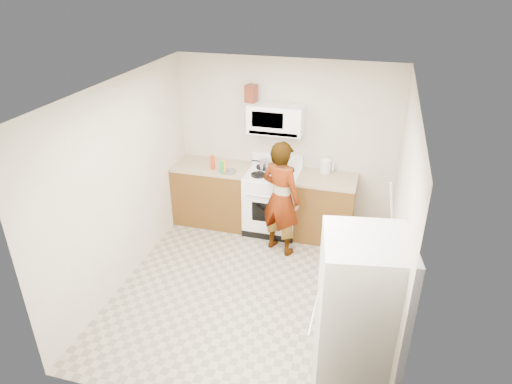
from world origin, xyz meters
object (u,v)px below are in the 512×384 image
(saucepan, at_px, (267,164))
(kettle, at_px, (326,166))
(gas_range, at_px, (273,200))
(person, at_px, (281,198))
(fridge, at_px, (358,323))
(microwave, at_px, (276,119))

(saucepan, bearing_deg, kettle, 7.89)
(gas_range, relative_size, kettle, 6.03)
(person, relative_size, saucepan, 8.03)
(person, bearing_deg, kettle, -99.26)
(gas_range, height_order, saucepan, gas_range)
(person, xyz_separation_m, saucepan, (-0.36, 0.62, 0.20))
(kettle, bearing_deg, person, -123.09)
(saucepan, bearing_deg, gas_range, -38.68)
(kettle, bearing_deg, fridge, -76.46)
(microwave, relative_size, person, 0.47)
(gas_range, bearing_deg, microwave, 90.00)
(fridge, height_order, saucepan, fridge)
(person, xyz_separation_m, fridge, (1.17, -2.16, 0.04))
(gas_range, xyz_separation_m, fridge, (1.40, -2.68, 0.36))
(microwave, distance_m, fridge, 3.25)
(kettle, xyz_separation_m, saucepan, (-0.84, -0.12, -0.02))
(microwave, bearing_deg, fridge, -63.46)
(gas_range, relative_size, microwave, 1.49)
(person, bearing_deg, microwave, -45.98)
(microwave, relative_size, fridge, 0.45)
(fridge, height_order, kettle, fridge)
(gas_range, distance_m, saucepan, 0.55)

